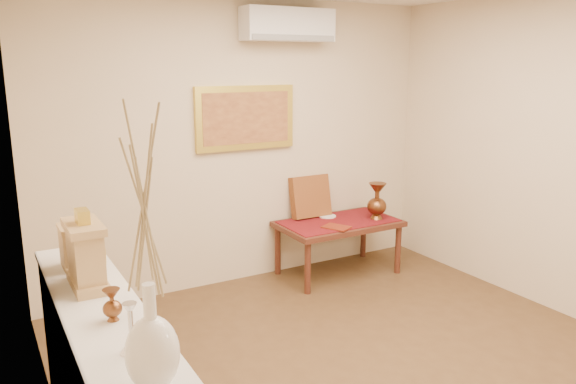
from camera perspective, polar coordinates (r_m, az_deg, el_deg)
wall_back at (r=5.39m, az=-4.41°, el=4.90°), size 4.00×0.02×2.70m
wall_left at (r=2.70m, az=-22.73°, el=-4.26°), size 0.02×4.50×2.70m
white_vase at (r=1.94m, az=-14.17°, el=-6.19°), size 0.19×0.19×1.00m
candlestick at (r=2.36m, az=-15.67°, el=-13.13°), size 0.10×0.10×0.21m
brass_urn_small at (r=2.65m, az=-17.47°, el=-10.42°), size 0.09×0.09×0.20m
table_cloth at (r=5.66m, az=5.16°, el=-2.97°), size 1.14×0.59×0.01m
brass_urn_tall at (r=5.73m, az=9.04°, el=-0.51°), size 0.20×0.20×0.45m
plate at (r=5.80m, az=4.03°, el=-2.46°), size 0.18×0.18×0.01m
menu at (r=5.42m, az=4.95°, el=-3.58°), size 0.27×0.30×0.01m
cushion at (r=5.75m, az=2.27°, el=-0.45°), size 0.42×0.19×0.44m
mantel_clock at (r=3.05m, az=-19.84°, el=-5.96°), size 0.17×0.36×0.41m
wooden_chest at (r=3.37m, az=-20.75°, el=-5.16°), size 0.16×0.21×0.24m
low_table at (r=5.68m, az=5.15°, el=-3.64°), size 1.20×0.70×0.55m
painting at (r=5.34m, az=-4.33°, el=7.52°), size 1.00×0.06×0.60m
ac_unit at (r=5.42m, az=-0.00°, el=16.62°), size 0.90×0.25×0.30m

